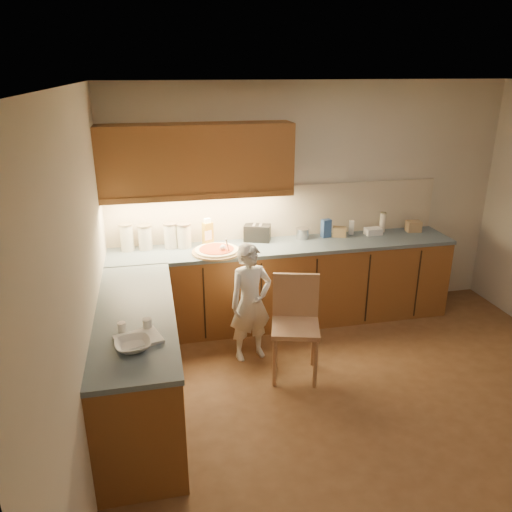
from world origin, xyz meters
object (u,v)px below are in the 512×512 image
pizza_on_board (217,251)px  child (251,303)px  wooden_chair (295,319)px  toaster (257,233)px  oil_jug (208,233)px

pizza_on_board → child: 0.70m
wooden_chair → toaster: size_ratio=2.96×
toaster → child: bearing=-86.2°
oil_jug → pizza_on_board: bearing=-76.5°
pizza_on_board → toaster: 0.58m
pizza_on_board → toaster: bearing=30.8°
oil_jug → toaster: oil_jug is taller
pizza_on_board → toaster: size_ratio=1.59×
pizza_on_board → oil_jug: size_ratio=1.67×
child → oil_jug: size_ratio=3.89×
pizza_on_board → oil_jug: bearing=103.5°
toaster → oil_jug: bearing=-154.6°
toaster → pizza_on_board: bearing=-128.9°
pizza_on_board → wooden_chair: 1.14m
child → toaster: size_ratio=3.69×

